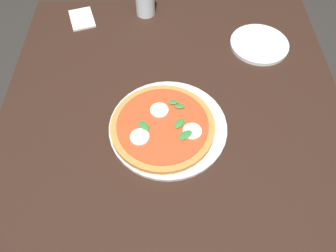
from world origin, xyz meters
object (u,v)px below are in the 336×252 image
(dining_table, at_px, (173,135))
(plate_white, at_px, (259,44))
(napkin, at_px, (82,19))
(glass_cup, at_px, (145,1))
(pizza, at_px, (163,126))
(serving_tray, at_px, (168,127))

(dining_table, height_order, plate_white, plate_white)
(plate_white, height_order, napkin, plate_white)
(glass_cup, bearing_deg, plate_white, -114.90)
(napkin, bearing_deg, plate_white, -103.24)
(plate_white, xyz_separation_m, napkin, (0.16, 0.69, -0.00))
(pizza, bearing_deg, glass_cup, 6.71)
(plate_white, distance_m, glass_cup, 0.48)
(dining_table, bearing_deg, glass_cup, 10.67)
(pizza, xyz_separation_m, glass_cup, (0.58, 0.07, 0.03))
(pizza, bearing_deg, plate_white, -43.82)
(serving_tray, distance_m, glass_cup, 0.58)
(napkin, bearing_deg, serving_tray, -147.37)
(dining_table, distance_m, napkin, 0.63)
(serving_tray, xyz_separation_m, plate_white, (0.37, -0.35, 0.00))
(serving_tray, xyz_separation_m, napkin, (0.54, 0.34, -0.00))
(serving_tray, xyz_separation_m, glass_cup, (0.58, 0.09, 0.05))
(dining_table, xyz_separation_m, serving_tray, (-0.03, 0.02, 0.09))
(dining_table, relative_size, glass_cup, 11.30)
(plate_white, distance_m, napkin, 0.71)
(pizza, distance_m, plate_white, 0.53)
(napkin, relative_size, glass_cup, 1.15)
(dining_table, relative_size, pizza, 3.97)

